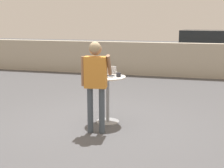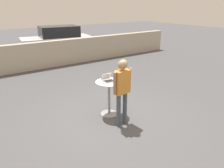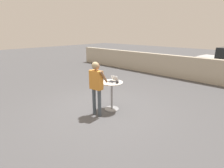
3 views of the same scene
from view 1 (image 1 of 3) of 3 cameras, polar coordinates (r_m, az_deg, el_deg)
ground_plane at (r=6.36m, az=-2.47°, el=-7.73°), size 50.00×50.00×0.00m
pavement_kerb at (r=12.01m, az=6.01°, el=4.61°), size 16.36×0.35×1.26m
cafe_table at (r=6.42m, az=-0.80°, el=-1.56°), size 0.74×0.74×0.98m
laptop at (r=6.37m, az=-0.70°, el=1.82°), size 0.31×0.33×0.20m
coffee_mug at (r=6.29m, az=1.22°, el=1.69°), size 0.12×0.09×0.08m
standing_person at (r=5.74m, az=-3.02°, el=1.55°), size 0.55×0.41×1.73m
parked_car_near_street at (r=14.96m, az=16.46°, el=6.37°), size 4.47×2.27×1.62m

